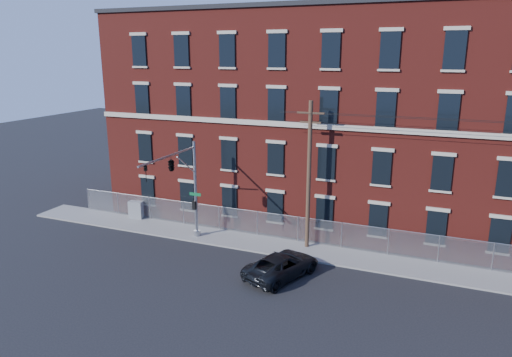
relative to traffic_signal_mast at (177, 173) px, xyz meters
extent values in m
plane|color=black|center=(6.00, -2.18, -5.39)|extent=(140.00, 140.00, 0.00)
cube|color=gray|center=(18.00, 2.82, -5.33)|extent=(65.00, 3.00, 0.12)
cube|color=maroon|center=(18.00, 11.82, 2.61)|extent=(55.00, 14.00, 16.00)
cube|color=black|center=(18.00, 11.82, 10.76)|extent=(55.30, 14.30, 0.30)
cube|color=#AAA18E|center=(18.00, 4.74, 2.91)|extent=(55.00, 0.18, 0.35)
cube|color=black|center=(-5.83, 4.76, -3.19)|extent=(1.20, 0.10, 2.20)
cube|color=black|center=(-5.83, 4.76, 0.41)|extent=(1.20, 0.10, 2.20)
cube|color=black|center=(-5.83, 4.76, 4.21)|extent=(1.20, 0.10, 2.20)
cube|color=black|center=(-5.83, 4.76, 7.81)|extent=(1.20, 0.10, 2.20)
cube|color=black|center=(-2.17, 4.76, -3.19)|extent=(1.20, 0.10, 2.20)
cube|color=black|center=(-2.17, 4.76, 0.41)|extent=(1.20, 0.10, 2.20)
cube|color=black|center=(-2.17, 4.76, 4.21)|extent=(1.20, 0.10, 2.20)
cube|color=black|center=(-2.17, 4.76, 7.81)|extent=(1.20, 0.10, 2.20)
cube|color=black|center=(1.50, 4.76, -3.19)|extent=(1.20, 0.10, 2.20)
cube|color=black|center=(1.50, 4.76, 0.41)|extent=(1.20, 0.10, 2.20)
cube|color=black|center=(1.50, 4.76, 4.21)|extent=(1.20, 0.10, 2.20)
cube|color=black|center=(1.50, 4.76, 7.81)|extent=(1.20, 0.10, 2.20)
cube|color=black|center=(5.17, 4.76, -3.19)|extent=(1.20, 0.10, 2.20)
cube|color=black|center=(5.17, 4.76, 0.41)|extent=(1.20, 0.10, 2.20)
cube|color=black|center=(5.17, 4.76, 4.21)|extent=(1.20, 0.10, 2.20)
cube|color=black|center=(5.17, 4.76, 7.81)|extent=(1.20, 0.10, 2.20)
cube|color=black|center=(8.83, 4.76, -3.19)|extent=(1.20, 0.10, 2.20)
cube|color=black|center=(8.83, 4.76, 0.41)|extent=(1.20, 0.10, 2.20)
cube|color=black|center=(8.83, 4.76, 4.21)|extent=(1.20, 0.10, 2.20)
cube|color=black|center=(8.83, 4.76, 7.81)|extent=(1.20, 0.10, 2.20)
cube|color=black|center=(12.50, 4.76, -3.19)|extent=(1.20, 0.10, 2.20)
cube|color=black|center=(12.50, 4.76, 0.41)|extent=(1.20, 0.10, 2.20)
cube|color=black|center=(12.50, 4.76, 4.21)|extent=(1.20, 0.10, 2.20)
cube|color=black|center=(12.50, 4.76, 7.81)|extent=(1.20, 0.10, 2.20)
cube|color=black|center=(16.17, 4.76, -3.19)|extent=(1.20, 0.10, 2.20)
cube|color=black|center=(16.17, 4.76, 0.41)|extent=(1.20, 0.10, 2.20)
cube|color=black|center=(16.17, 4.76, 4.21)|extent=(1.20, 0.10, 2.20)
cube|color=black|center=(16.17, 4.76, 7.81)|extent=(1.20, 0.10, 2.20)
cube|color=black|center=(19.83, 4.76, -3.19)|extent=(1.20, 0.10, 2.20)
cube|color=black|center=(19.83, 4.76, 0.41)|extent=(1.20, 0.10, 2.20)
cube|color=#A5A8AD|center=(18.00, 4.12, -4.37)|extent=(59.00, 0.02, 1.80)
cylinder|color=#9EA0A5|center=(18.00, 4.12, -3.47)|extent=(59.00, 0.04, 0.04)
cylinder|color=#9EA0A5|center=(-11.50, 4.12, -4.37)|extent=(0.06, 0.06, 1.85)
cylinder|color=#9EA0A5|center=(-8.39, 4.12, -4.37)|extent=(0.06, 0.06, 1.85)
cylinder|color=#9EA0A5|center=(-5.29, 4.12, -4.37)|extent=(0.06, 0.06, 1.85)
cylinder|color=#9EA0A5|center=(-2.18, 4.12, -4.37)|extent=(0.06, 0.06, 1.85)
cylinder|color=#9EA0A5|center=(0.92, 4.12, -4.37)|extent=(0.06, 0.06, 1.85)
cylinder|color=#9EA0A5|center=(4.03, 4.12, -4.37)|extent=(0.06, 0.06, 1.85)
cylinder|color=#9EA0A5|center=(7.13, 4.12, -4.37)|extent=(0.06, 0.06, 1.85)
cylinder|color=#9EA0A5|center=(10.24, 4.12, -4.37)|extent=(0.06, 0.06, 1.85)
cylinder|color=#9EA0A5|center=(13.34, 4.12, -4.37)|extent=(0.06, 0.06, 1.85)
cylinder|color=#9EA0A5|center=(16.45, 4.12, -4.37)|extent=(0.06, 0.06, 1.85)
cylinder|color=#9EA0A5|center=(19.55, 4.12, -4.37)|extent=(0.06, 0.06, 1.85)
cylinder|color=#9EA0A5|center=(0.00, 2.32, -1.77)|extent=(0.22, 0.22, 7.00)
cylinder|color=#9EA0A5|center=(0.00, 2.32, -5.07)|extent=(0.50, 0.50, 0.40)
cylinder|color=#9EA0A5|center=(0.00, -0.93, 1.33)|extent=(0.14, 6.50, 0.14)
cylinder|color=#9EA0A5|center=(0.00, 1.12, 0.33)|extent=(0.08, 2.18, 1.56)
cube|color=#0C592D|center=(0.05, 2.17, -2.07)|extent=(0.90, 0.03, 0.22)
cube|color=black|center=(0.00, 2.07, -2.87)|extent=(0.25, 0.25, 0.60)
imported|color=black|center=(0.00, -3.48, 0.78)|extent=(0.16, 0.20, 1.00)
imported|color=black|center=(0.00, -0.68, 0.78)|extent=(0.53, 2.48, 1.00)
cylinder|color=#4C3726|center=(8.00, 3.42, -0.27)|extent=(0.28, 0.28, 10.00)
cube|color=#4C3726|center=(8.00, 3.42, 3.93)|extent=(1.80, 0.12, 0.12)
cube|color=#4C3726|center=(8.00, 3.42, 3.33)|extent=(1.40, 0.12, 0.12)
imported|color=black|center=(7.80, -1.28, -4.67)|extent=(4.13, 5.68, 1.44)
cube|color=slate|center=(-6.40, 3.82, -4.57)|extent=(1.19, 0.71, 1.41)
camera|label=1|loc=(16.12, -25.85, 7.62)|focal=33.00mm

